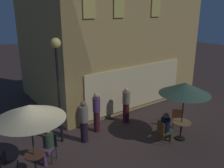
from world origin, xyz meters
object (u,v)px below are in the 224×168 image
cafe_chair_0 (178,118)px  patron_seated_0 (166,126)px  patio_umbrella_1 (30,112)px  patron_seated_1 (48,143)px  cafe_table_0 (181,127)px  patron_standing_3 (126,105)px  cafe_chair_2 (50,145)px  cafe_chair_1 (163,130)px  patron_standing_4 (97,112)px  cafe_table_1 (35,161)px  cafe_chair_3 (7,163)px  patron_standing_2 (84,121)px  patio_umbrella_0 (185,89)px  street_lamp_near_corner (57,68)px

cafe_chair_0 → patron_seated_0: patron_seated_0 is taller
patio_umbrella_1 → patron_seated_1: bearing=36.8°
cafe_table_0 → patron_standing_3: 2.61m
cafe_chair_2 → patron_standing_3: patron_standing_3 is taller
cafe_chair_1 → patron_standing_4: patron_standing_4 is taller
patio_umbrella_1 → cafe_chair_1: 4.95m
cafe_table_1 → cafe_chair_3: bearing=150.0°
patron_standing_2 → patron_standing_4: (0.84, 0.41, 0.02)m
cafe_chair_2 → patron_seated_1: bearing=-0.0°
patio_umbrella_0 → patron_seated_1: (-4.82, 1.68, -1.43)m
patio_umbrella_0 → patio_umbrella_1: size_ratio=0.99×
cafe_table_0 → patron_seated_1: bearing=160.8°
patio_umbrella_1 → cafe_chair_0: bearing=-5.6°
street_lamp_near_corner → patron_standing_2: size_ratio=2.37×
patio_umbrella_1 → patron_seated_1: 1.63m
patron_seated_0 → cafe_chair_2: bearing=170.8°
cafe_table_1 → patron_standing_4: size_ratio=0.43×
cafe_chair_3 → cafe_table_1: bearing=-0.0°
cafe_table_0 → patron_standing_2: (-3.19, 2.10, 0.31)m
street_lamp_near_corner → patron_seated_1: 2.63m
cafe_table_1 → patron_standing_2: 2.42m
cafe_table_1 → cafe_chair_0: size_ratio=0.86×
street_lamp_near_corner → cafe_table_0: (3.90, -2.60, -2.44)m
patron_standing_3 → cafe_table_1: bearing=-146.7°
cafe_chair_1 → patron_seated_1: (-3.97, 1.49, 0.13)m
street_lamp_near_corner → cafe_table_1: (-1.51, -1.37, -2.50)m
patron_standing_2 → cafe_table_0: bearing=126.2°
patio_umbrella_1 → patron_standing_2: patio_umbrella_1 is taller
cafe_table_1 → patio_umbrella_0: bearing=-12.8°
patron_seated_1 → patron_standing_3: (4.03, 0.80, 0.13)m
patio_umbrella_1 → cafe_chair_0: size_ratio=2.74×
patio_umbrella_1 → cafe_chair_1: (4.57, -1.04, -1.58)m
street_lamp_near_corner → cafe_chair_3: street_lamp_near_corner is taller
cafe_chair_2 → cafe_chair_3: (-1.44, -0.12, -0.05)m
cafe_chair_0 → cafe_chair_3: 6.79m
cafe_table_1 → cafe_chair_3: 0.83m
patio_umbrella_1 → cafe_chair_3: size_ratio=2.81×
cafe_chair_2 → patio_umbrella_0: bearing=122.6°
patron_seated_1 → patron_standing_3: bearing=154.3°
cafe_table_0 → patio_umbrella_0: patio_umbrella_0 is taller
cafe_table_0 → patron_standing_4: (-2.35, 2.51, 0.34)m
cafe_chair_0 → patron_standing_4: patron_standing_4 is taller
cafe_table_1 → patio_umbrella_0: 5.79m
patio_umbrella_0 → cafe_table_0: bearing=-90.0°
patio_umbrella_0 → patron_seated_1: patio_umbrella_0 is taller
patio_umbrella_0 → patio_umbrella_1: 5.56m
cafe_chair_2 → cafe_chair_3: bearing=-32.1°
cafe_chair_2 → street_lamp_near_corner: bearing=-170.8°
cafe_chair_0 → patron_standing_2: bearing=-69.6°
cafe_table_1 → cafe_chair_1: cafe_chair_1 is taller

